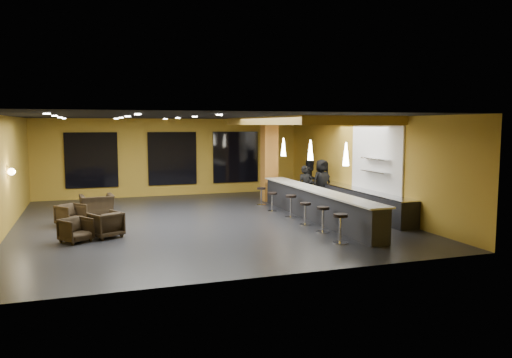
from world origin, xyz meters
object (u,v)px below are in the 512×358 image
object	(u,v)px
pendant_1	(310,150)
staff_c	(322,182)
pendant_0	(346,154)
bar_stool_4	(272,199)
prep_counter	(360,202)
bar_stool_1	(323,216)
bar_counter	(316,205)
bar_stool_5	(261,194)
armchair_a	(76,230)
pendant_2	(283,147)
armchair_c	(71,215)
staff_b	(311,181)
armchair_b	(106,224)
bar_stool_2	(305,211)
staff_a	(305,186)
armchair_d	(97,205)
bar_stool_0	(340,225)
column	(269,160)
bar_stool_3	(291,203)

from	to	relation	value
pendant_1	staff_c	bearing A→B (deg)	55.35
pendant_0	pendant_1	xyz separation A→B (m)	(0.00, 2.50, 0.00)
pendant_0	bar_stool_4	distance (m)	4.53
prep_counter	bar_stool_1	bearing A→B (deg)	-138.15
bar_counter	bar_stool_5	bearing A→B (deg)	101.70
pendant_1	armchair_a	world-z (taller)	pendant_1
pendant_0	pendant_2	size ratio (longest dim) A/B	1.00
armchair_c	bar_stool_1	size ratio (longest dim) A/B	0.97
staff_b	pendant_2	bearing A→B (deg)	179.92
armchair_b	bar_stool_2	world-z (taller)	armchair_b
staff_a	armchair_b	world-z (taller)	staff_a
pendant_0	prep_counter	bearing A→B (deg)	51.34
bar_stool_1	armchair_c	bearing A→B (deg)	153.74
bar_counter	armchair_d	world-z (taller)	bar_counter
prep_counter	staff_b	distance (m)	3.05
bar_counter	bar_stool_4	bearing A→B (deg)	112.22
bar_stool_0	armchair_a	bearing A→B (deg)	159.92
pendant_2	armchair_a	bearing A→B (deg)	-153.53
pendant_1	staff_c	size ratio (longest dim) A/B	0.38
column	staff_a	distance (m)	2.38
staff_c	bar_stool_5	size ratio (longest dim) A/B	2.58
bar_stool_0	bar_stool_1	xyz separation A→B (m)	(0.19, 1.42, -0.02)
bar_stool_2	bar_stool_5	distance (m)	4.24
pendant_0	column	bearing A→B (deg)	90.00
armchair_a	staff_c	bearing A→B (deg)	-13.72
staff_c	bar_stool_5	xyz separation A→B (m)	(-2.33, 0.72, -0.46)
bar_stool_0	pendant_2	bearing A→B (deg)	82.19
armchair_b	armchair_d	distance (m)	3.79
pendant_0	staff_b	bearing A→B (deg)	75.51
bar_stool_3	bar_counter	bearing A→B (deg)	-44.82
armchair_b	pendant_2	bearing A→B (deg)	179.05
armchair_b	bar_stool_2	distance (m)	6.18
pendant_0	armchair_d	size ratio (longest dim) A/B	0.62
column	bar_stool_1	xyz separation A→B (m)	(-0.68, -6.50, -1.25)
armchair_d	prep_counter	bearing A→B (deg)	157.40
bar_stool_1	bar_stool_5	bearing A→B (deg)	90.53
pendant_1	armchair_c	world-z (taller)	pendant_1
staff_a	armchair_b	xyz separation A→B (m)	(-7.64, -3.03, -0.44)
pendant_2	armchair_c	size ratio (longest dim) A/B	0.93
armchair_a	bar_stool_1	bearing A→B (deg)	-43.82
prep_counter	staff_a	xyz separation A→B (m)	(-1.25, 2.04, 0.39)
bar_counter	prep_counter	distance (m)	2.06
pendant_1	armchair_d	world-z (taller)	pendant_1
prep_counter	bar_stool_4	size ratio (longest dim) A/B	8.41
bar_stool_1	bar_stool_4	xyz separation A→B (m)	(-0.15, 3.93, -0.04)
pendant_1	bar_stool_2	world-z (taller)	pendant_1
bar_stool_4	armchair_b	bearing A→B (deg)	-157.46
staff_b	pendant_0	bearing A→B (deg)	-122.37
pendant_1	bar_stool_1	world-z (taller)	pendant_1
bar_stool_0	armchair_b	bearing A→B (deg)	154.77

